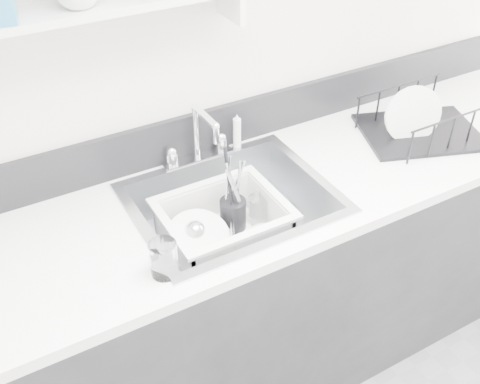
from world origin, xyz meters
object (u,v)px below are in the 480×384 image
sink (233,220)px  counter_run (233,296)px  dish_rack (423,116)px  wash_tub (223,226)px

sink → counter_run: bearing=0.0°
sink → dish_rack: dish_rack is taller
wash_tub → dish_rack: (0.85, 0.01, 0.17)m
sink → wash_tub: 0.04m
counter_run → dish_rack: dish_rack is taller
wash_tub → sink: bearing=13.5°
counter_run → sink: bearing=0.0°
sink → wash_tub: (-0.04, -0.01, -0.00)m
wash_tub → dish_rack: 0.86m
counter_run → dish_rack: bearing=0.2°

